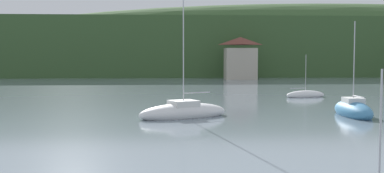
# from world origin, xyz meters

# --- Properties ---
(wooded_hillside) EXTENTS (352.00, 59.37, 31.47)m
(wooded_hillside) POSITION_xyz_m (27.64, 145.21, 5.54)
(wooded_hillside) COLOR #38562D
(wooded_hillside) RESTS_ON ground_plane
(shore_building_west) EXTENTS (6.42, 4.65, 8.41)m
(shore_building_west) POSITION_xyz_m (13.77, 105.17, 4.08)
(shore_building_west) COLOR #BCB29E
(shore_building_west) RESTS_ON ground_plane
(sailboat_mid_3) EXTENTS (7.41, 5.11, 10.01)m
(sailboat_mid_3) POSITION_xyz_m (-0.12, 47.55, 0.39)
(sailboat_mid_3) COLOR white
(sailboat_mid_3) RESTS_ON ground_plane
(sailboat_far_6) EXTENTS (4.85, 2.44, 5.03)m
(sailboat_far_6) POSITION_xyz_m (14.19, 63.94, 0.24)
(sailboat_far_6) COLOR white
(sailboat_far_6) RESTS_ON ground_plane
(sailboat_mid_8) EXTENTS (2.33, 6.21, 7.62)m
(sailboat_mid_8) POSITION_xyz_m (12.86, 47.76, 0.41)
(sailboat_mid_8) COLOR teal
(sailboat_mid_8) RESTS_ON ground_plane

